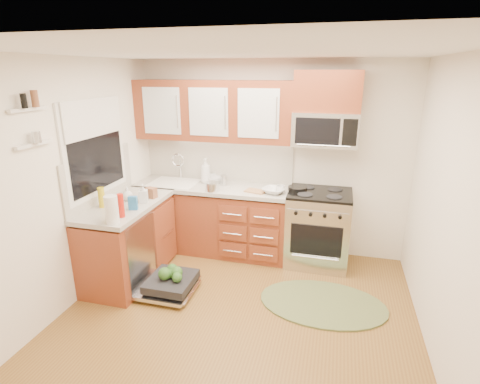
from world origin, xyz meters
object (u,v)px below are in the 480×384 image
(range, at_px, (318,228))
(dishwasher, at_px, (168,284))
(microwave, at_px, (325,129))
(bowl_b, at_px, (215,179))
(skillet, at_px, (297,188))
(cutting_board, at_px, (256,191))
(bowl_a, at_px, (274,191))
(upper_cabinets, at_px, (213,111))
(rug, at_px, (323,303))
(stock_pot, at_px, (212,187))
(sink, at_px, (174,192))
(cup, at_px, (280,189))
(paper_towel_roll, at_px, (112,210))

(range, distance_m, dishwasher, 1.95)
(microwave, relative_size, bowl_b, 2.79)
(range, height_order, microwave, microwave)
(skillet, xyz_separation_m, cutting_board, (-0.50, -0.12, -0.04))
(cutting_board, distance_m, bowl_a, 0.23)
(bowl_a, bearing_deg, cutting_board, -179.40)
(upper_cabinets, relative_size, bowl_a, 7.58)
(upper_cabinets, xyz_separation_m, rug, (1.54, -1.07, -1.86))
(stock_pot, distance_m, cutting_board, 0.54)
(skillet, bearing_deg, cutting_board, -166.22)
(sink, xyz_separation_m, bowl_b, (0.52, 0.18, 0.17))
(cup, bearing_deg, stock_pot, -170.69)
(paper_towel_roll, relative_size, cup, 2.38)
(skillet, relative_size, cutting_board, 0.93)
(cutting_board, bearing_deg, upper_cabinets, 157.52)
(dishwasher, bearing_deg, skillet, 42.18)
(sink, bearing_deg, microwave, 3.85)
(microwave, distance_m, sink, 2.13)
(cup, bearing_deg, upper_cabinets, 166.75)
(bowl_a, height_order, cup, cup)
(cutting_board, bearing_deg, stock_pot, -169.58)
(sink, xyz_separation_m, skillet, (1.65, 0.02, 0.17))
(upper_cabinets, height_order, bowl_b, upper_cabinets)
(microwave, height_order, skillet, microwave)
(range, xyz_separation_m, dishwasher, (-1.54, -1.13, -0.38))
(microwave, bearing_deg, sink, -176.15)
(upper_cabinets, distance_m, skillet, 1.45)
(upper_cabinets, bearing_deg, skillet, -6.76)
(upper_cabinets, xyz_separation_m, paper_towel_roll, (-0.52, -1.59, -0.81))
(microwave, height_order, paper_towel_roll, microwave)
(rug, distance_m, skillet, 1.40)
(range, bearing_deg, skillet, 177.62)
(skillet, bearing_deg, dishwasher, -137.82)
(sink, height_order, bowl_b, bowl_b)
(cutting_board, xyz_separation_m, bowl_b, (-0.62, 0.28, 0.03))
(sink, distance_m, cutting_board, 1.16)
(cutting_board, xyz_separation_m, paper_towel_roll, (-1.15, -1.34, 0.13))
(paper_towel_roll, relative_size, bowl_b, 1.03)
(dishwasher, xyz_separation_m, cutting_board, (0.76, 1.02, 0.83))
(upper_cabinets, xyz_separation_m, stock_pot, (0.09, -0.35, -0.89))
(dishwasher, bearing_deg, cutting_board, 53.40)
(upper_cabinets, bearing_deg, bowl_b, 95.30)
(range, distance_m, skillet, 0.57)
(sink, relative_size, stock_pot, 3.38)
(paper_towel_roll, bearing_deg, skillet, 41.54)
(sink, relative_size, bowl_b, 2.28)
(paper_towel_roll, bearing_deg, rug, 14.34)
(sink, bearing_deg, bowl_a, -4.14)
(dishwasher, distance_m, bowl_b, 1.57)
(sink, height_order, cup, cup)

